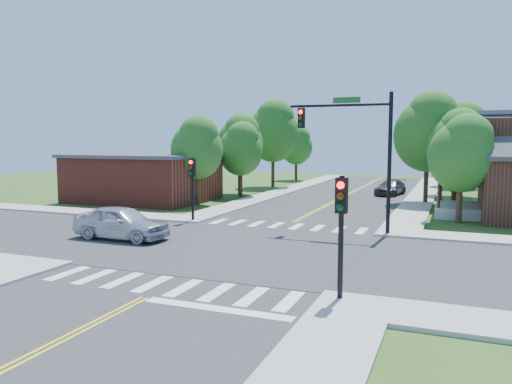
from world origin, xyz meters
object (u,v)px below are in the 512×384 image
at_px(signal_pole_nw, 192,177).
at_px(car_silver, 121,223).
at_px(signal_pole_se, 341,215).
at_px(car_dgrey, 391,188).
at_px(signal_mast_ne, 356,140).

height_order(signal_pole_nw, car_silver, signal_pole_nw).
relative_size(signal_pole_se, car_dgrey, 0.81).
bearing_deg(signal_pole_se, car_dgrey, 94.00).
bearing_deg(car_silver, signal_pole_nw, -4.89).
bearing_deg(signal_pole_nw, signal_mast_ne, 0.07).
distance_m(signal_mast_ne, signal_pole_se, 11.55).
bearing_deg(car_dgrey, signal_pole_se, -75.15).
relative_size(signal_mast_ne, signal_pole_nw, 1.89).
bearing_deg(signal_mast_ne, car_silver, -149.95).
height_order(signal_mast_ne, car_silver, signal_mast_ne).
xyz_separation_m(signal_mast_ne, signal_pole_nw, (-9.51, -0.01, -2.19)).
distance_m(signal_mast_ne, car_silver, 12.42).
bearing_deg(signal_mast_ne, car_dgrey, 91.26).
bearing_deg(car_silver, signal_mast_ne, -58.46).
distance_m(signal_pole_se, car_dgrey, 30.18).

